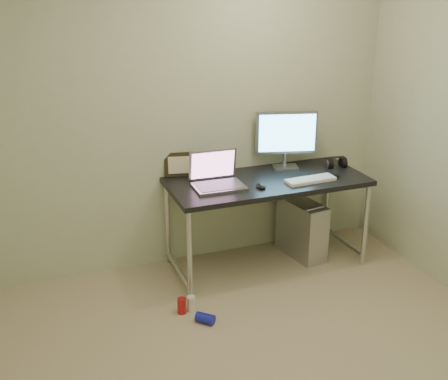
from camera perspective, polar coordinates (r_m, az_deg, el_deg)
wall_back at (r=4.43m, az=-4.41°, el=7.70°), size 3.50×0.02×2.50m
desk at (r=4.49m, az=4.40°, el=0.15°), size 1.58×0.69×0.75m
tower_computer at (r=4.83m, az=7.90°, el=-3.91°), size 0.28×0.50×0.52m
cable_a at (r=4.96m, az=6.06°, el=-1.22°), size 0.01×0.16×0.69m
cable_b at (r=4.99m, az=7.08°, el=-1.37°), size 0.02×0.11×0.71m
can_red at (r=4.09m, az=-4.31°, el=-11.65°), size 0.08×0.08×0.12m
can_white at (r=4.12m, az=-3.35°, el=-11.43°), size 0.07×0.07×0.11m
can_blue at (r=3.99m, az=-1.93°, el=-12.90°), size 0.14×0.14×0.07m
laptop at (r=4.29m, az=-0.77°, el=1.23°), size 0.39×0.32×0.26m
monitor at (r=4.67m, az=6.34°, el=5.55°), size 0.50×0.20×0.48m
keyboard at (r=4.45m, az=8.78°, el=1.03°), size 0.41×0.15×0.02m
mouse_right at (r=4.58m, az=11.17°, el=1.56°), size 0.09×0.13×0.04m
mouse_left at (r=4.27m, az=3.78°, el=0.49°), size 0.08×0.12×0.04m
headphones at (r=4.83m, az=11.31°, el=2.68°), size 0.18×0.11×0.11m
picture_frame at (r=4.50m, az=-4.56°, el=2.59°), size 0.25×0.12×0.20m
webcam at (r=4.50m, az=-1.28°, el=2.63°), size 0.05×0.05×0.13m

